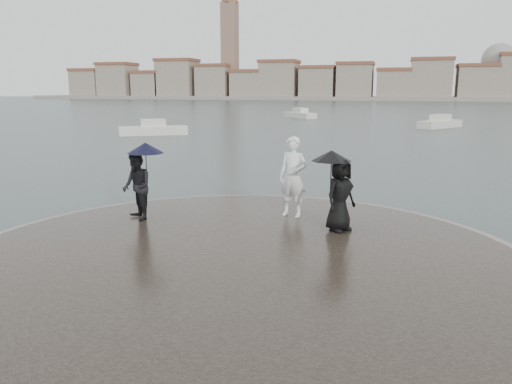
% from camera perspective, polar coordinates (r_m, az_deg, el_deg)
% --- Properties ---
extents(ground, '(400.00, 400.00, 0.00)m').
position_cam_1_polar(ground, '(7.66, -10.59, -17.94)').
color(ground, '#2B3835').
rests_on(ground, ground).
extents(kerb_ring, '(12.50, 12.50, 0.32)m').
position_cam_1_polar(kerb_ring, '(10.53, -1.99, -8.28)').
color(kerb_ring, gray).
rests_on(kerb_ring, ground).
extents(quay_tip, '(11.90, 11.90, 0.36)m').
position_cam_1_polar(quay_tip, '(10.53, -1.99, -8.17)').
color(quay_tip, '#2D261E').
rests_on(quay_tip, ground).
extents(statue, '(0.88, 0.67, 2.17)m').
position_cam_1_polar(statue, '(13.42, 4.23, 1.75)').
color(statue, white).
rests_on(statue, quay_tip).
extents(visitor_left, '(1.28, 1.12, 2.04)m').
position_cam_1_polar(visitor_left, '(13.39, -13.28, 1.49)').
color(visitor_left, black).
rests_on(visitor_left, quay_tip).
extents(visitor_right, '(1.22, 1.11, 1.95)m').
position_cam_1_polar(visitor_right, '(12.18, 9.37, 0.68)').
color(visitor_right, black).
rests_on(visitor_right, quay_tip).
extents(far_skyline, '(260.00, 20.00, 37.00)m').
position_cam_1_polar(far_skyline, '(166.88, 13.27, 12.08)').
color(far_skyline, gray).
rests_on(far_skyline, ground).
extents(boats, '(42.81, 32.07, 1.50)m').
position_cam_1_polar(boats, '(49.62, 13.25, 7.53)').
color(boats, silver).
rests_on(boats, ground).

